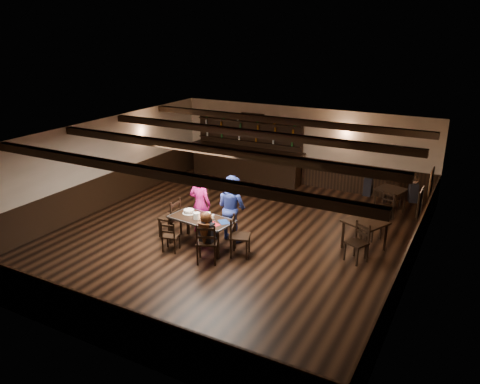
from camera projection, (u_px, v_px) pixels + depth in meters
The scene contains 25 objects.
ground at pixel (231, 237), 12.32m from camera, with size 10.00×10.00×0.00m, color black.
room_shell at pixel (232, 174), 11.77m from camera, with size 9.02×10.02×2.71m.
dining_table at pixel (202, 221), 11.62m from camera, with size 1.71×0.99×0.75m.
chair_near_left at pixel (170, 234), 11.38m from camera, with size 0.45×0.44×0.81m.
chair_near_right at pixel (207, 240), 10.77m from camera, with size 0.62×0.61×1.02m.
chair_end_left at pixel (173, 215), 12.20m from camera, with size 0.48×0.50×1.03m.
chair_end_right at pixel (237, 233), 11.18m from camera, with size 0.57×0.59×1.01m.
chair_far_pushed at pixel (201, 204), 13.06m from camera, with size 0.60×0.60×0.95m.
woman_pink at pixel (200, 204), 12.40m from camera, with size 0.58×0.38×1.60m, color #DB2491.
man_blue at pixel (232, 207), 12.00m from camera, with size 0.84×0.65×1.72m, color navy.
seated_person at pixel (206, 230), 10.76m from camera, with size 0.34×0.51×0.83m.
cake at pixel (189, 212), 11.89m from camera, with size 0.33×0.33×0.10m.
plate_stack_a at pixel (197, 216), 11.55m from camera, with size 0.17×0.17×0.16m, color white.
plate_stack_b at pixel (207, 216), 11.47m from camera, with size 0.16×0.16×0.19m, color white.
tea_light at pixel (206, 217), 11.59m from camera, with size 0.06×0.06×0.06m.
salt_shaker at pixel (210, 220), 11.38m from camera, with size 0.04×0.04×0.09m, color silver.
pepper_shaker at pixel (215, 222), 11.27m from camera, with size 0.03×0.03×0.09m, color #A5A8AD.
drink_glass at pixel (213, 217), 11.57m from camera, with size 0.06×0.06×0.10m, color silver.
menu_red at pixel (214, 224), 11.24m from camera, with size 0.29×0.20×0.00m, color maroon.
menu_blue at pixel (224, 222), 11.38m from camera, with size 0.32×0.23×0.00m, color navy.
bar_counter at pixel (246, 159), 16.89m from camera, with size 4.30×0.70×2.20m.
back_table_a at pixel (365, 225), 11.45m from camera, with size 1.17×1.17×0.75m.
back_table_b at pixel (391, 192), 13.73m from camera, with size 0.94×0.94×0.75m.
bg_patron_left at pixel (369, 182), 13.92m from camera, with size 0.25×0.39×0.78m.
bg_patron_right at pixel (414, 188), 13.41m from camera, with size 0.33×0.43×0.78m.
Camera 1 is at (5.52, -9.76, 5.26)m, focal length 35.00 mm.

